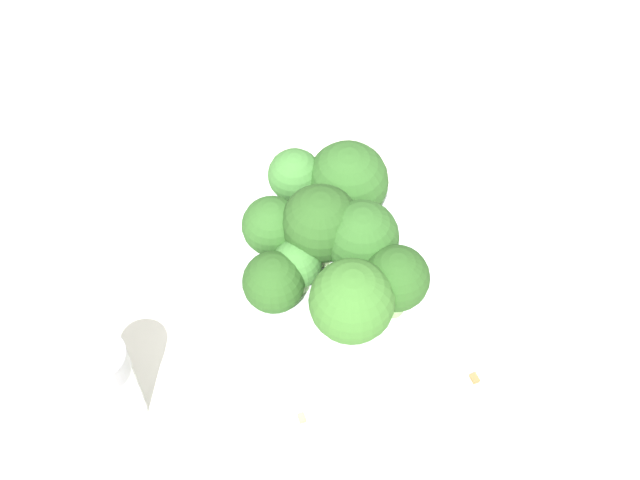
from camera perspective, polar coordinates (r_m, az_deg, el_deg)
name	(u,v)px	position (r m, az deg, el deg)	size (l,w,h in m)	color
ground_plane	(320,291)	(0.64, 0.00, -3.29)	(3.00, 3.00, 0.00)	silver
bowl	(320,280)	(0.63, 0.00, -2.56)	(0.17, 0.17, 0.03)	silver
broccoli_floret_0	(299,268)	(0.58, -1.33, -1.78)	(0.03, 0.03, 0.04)	#84AD66
broccoli_floret_1	(361,238)	(0.58, 2.66, 0.12)	(0.05, 0.05, 0.06)	#8EB770
broccoli_floret_2	(272,228)	(0.60, -3.09, 0.80)	(0.04, 0.04, 0.05)	#7A9E5B
broccoli_floret_3	(321,224)	(0.59, 0.03, 1.00)	(0.05, 0.05, 0.07)	#7A9E5B
broccoli_floret_4	(348,182)	(0.62, 1.78, 3.73)	(0.06, 0.06, 0.06)	#7A9E5B
broccoli_floret_5	(352,302)	(0.55, 2.05, -4.01)	(0.05, 0.05, 0.07)	#7A9E5B
broccoli_floret_6	(270,280)	(0.58, -3.20, -2.57)	(0.04, 0.04, 0.05)	#7A9E5B
broccoli_floret_7	(295,177)	(0.62, -1.62, 4.08)	(0.04, 0.04, 0.05)	#84AD66
broccoli_floret_8	(396,280)	(0.57, 4.88, -2.56)	(0.04, 0.04, 0.06)	#84AD66
pepper_shaker	(111,385)	(0.57, -13.24, -9.04)	(0.03, 0.03, 0.08)	silver
almond_crumb_0	(302,417)	(0.59, -1.18, -11.27)	(0.01, 0.00, 0.01)	tan
almond_crumb_1	(329,160)	(0.71, 0.58, 5.16)	(0.01, 0.00, 0.01)	olive
almond_crumb_2	(475,377)	(0.61, 9.89, -8.65)	(0.01, 0.00, 0.01)	olive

